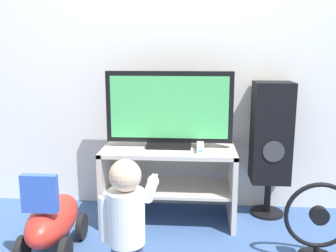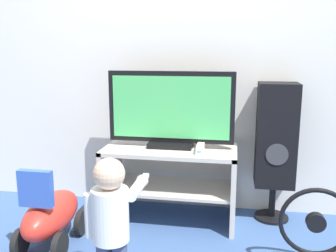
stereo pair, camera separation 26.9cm
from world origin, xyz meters
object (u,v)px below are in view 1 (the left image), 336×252
child (127,217)px  ride_on_toy (52,220)px  floor_fan (318,227)px  television (169,110)px  remote_primary (113,151)px  speaker_tower (271,135)px  game_console (200,148)px

child → ride_on_toy: size_ratio=1.25×
child → floor_fan: (1.11, 0.41, -0.22)m
television → ride_on_toy: size_ratio=1.55×
child → ride_on_toy: (-0.57, 0.41, -0.23)m
remote_primary → floor_fan: size_ratio=0.25×
speaker_tower → ride_on_toy: (-1.51, -0.69, -0.43)m
child → floor_fan: size_ratio=1.46×
child → floor_fan: 1.20m
remote_primary → ride_on_toy: bearing=-131.3°
television → floor_fan: television is taller
remote_primary → speaker_tower: (1.18, 0.31, 0.06)m
floor_fan → remote_primary: bearing=164.6°
game_console → ride_on_toy: game_console is taller
television → child: television is taller
remote_primary → ride_on_toy: remote_primary is taller
television → game_console: size_ratio=5.36×
television → speaker_tower: television is taller
television → child: (-0.15, -0.97, -0.41)m
speaker_tower → ride_on_toy: size_ratio=1.74×
television → child: bearing=-98.7°
game_console → ride_on_toy: size_ratio=0.29×
game_console → remote_primary: size_ratio=1.34×
speaker_tower → floor_fan: speaker_tower is taller
floor_fan → ride_on_toy: (-1.68, 0.00, -0.02)m
television → child: 1.07m
television → ride_on_toy: television is taller
television → remote_primary: television is taller
game_console → ride_on_toy: bearing=-154.8°
speaker_tower → floor_fan: size_ratio=2.03×
child → ride_on_toy: child is taller
speaker_tower → ride_on_toy: speaker_tower is taller
child → speaker_tower: size_ratio=0.72×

